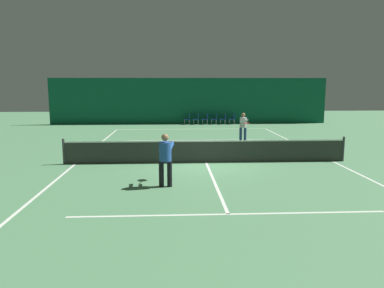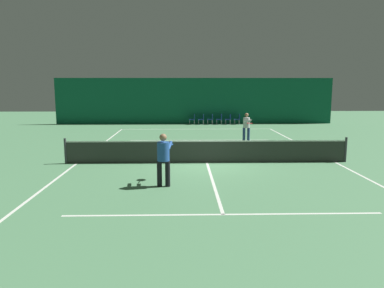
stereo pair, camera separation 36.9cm
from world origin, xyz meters
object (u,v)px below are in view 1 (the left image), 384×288
tennis_net (206,151)px  courtside_chair_3 (215,118)px  courtside_chair_1 (197,119)px  courtside_chair_2 (206,118)px  player_far (243,125)px  courtside_chair_4 (224,118)px  courtside_chair_0 (188,119)px  player_near (165,156)px  courtside_chair_5 (233,118)px

tennis_net → courtside_chair_3: 15.28m
courtside_chair_1 → tennis_net: bearing=-2.2°
courtside_chair_2 → courtside_chair_3: 0.74m
tennis_net → courtside_chair_2: tennis_net is taller
player_far → courtside_chair_4: (0.15, 9.41, -0.48)m
tennis_net → courtside_chair_1: 15.16m
courtside_chair_4 → courtside_chair_0: bearing=-90.0°
player_near → courtside_chair_5: (5.21, 18.77, -0.53)m
tennis_net → courtside_chair_5: bearing=76.8°
tennis_net → courtside_chair_5: size_ratio=14.29×
player_far → courtside_chair_1: (-2.08, 9.41, -0.48)m
courtside_chair_2 → courtside_chair_1: bearing=-90.0°
courtside_chair_0 → courtside_chair_2: (1.49, 0.00, 0.00)m
courtside_chair_1 → courtside_chair_0: bearing=-90.0°
player_near → player_far: 10.31m
tennis_net → courtside_chair_0: tennis_net is taller
player_far → courtside_chair_3: bearing=-176.2°
courtside_chair_3 → courtside_chair_5: bearing=90.0°
player_far → courtside_chair_2: player_far is taller
tennis_net → courtside_chair_0: bearing=90.6°
player_far → courtside_chair_4: 9.42m
player_near → courtside_chair_5: player_near is taller
player_near → courtside_chair_0: player_near is taller
tennis_net → courtside_chair_3: tennis_net is taller
courtside_chair_0 → courtside_chair_1: size_ratio=1.00×
courtside_chair_2 → courtside_chair_3: (0.74, 0.00, 0.00)m
courtside_chair_1 → player_far: bearing=12.5°
courtside_chair_4 → courtside_chair_5: 0.74m
player_near → courtside_chair_2: bearing=-1.5°
tennis_net → player_near: (-1.65, -3.63, 0.50)m
tennis_net → player_far: 6.34m
player_near → player_far: bearing=-17.2°
courtside_chair_3 → player_near: bearing=-11.2°
tennis_net → courtside_chair_2: bearing=85.0°
player_far → courtside_chair_4: player_far is taller
tennis_net → courtside_chair_2: size_ratio=14.29×
courtside_chair_0 → courtside_chair_5: (3.72, 0.00, 0.00)m
player_far → courtside_chair_0: bearing=-163.1°
player_near → courtside_chair_2: (2.98, 18.77, -0.53)m
courtside_chair_2 → courtside_chair_5: 2.23m
courtside_chair_0 → courtside_chair_3: (2.23, 0.00, 0.00)m
tennis_net → courtside_chair_4: (2.81, 15.14, -0.03)m
courtside_chair_2 → courtside_chair_4: (1.49, 0.00, 0.00)m
courtside_chair_5 → player_near: bearing=-15.5°
tennis_net → courtside_chair_3: (2.07, 15.14, -0.03)m
tennis_net → courtside_chair_4: size_ratio=14.29×
player_far → courtside_chair_5: size_ratio=1.98×
player_far → courtside_chair_0: 9.83m
courtside_chair_3 → courtside_chair_4: bearing=90.0°
player_far → courtside_chair_2: (-1.34, 9.41, -0.48)m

